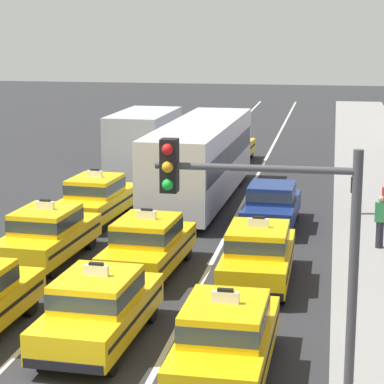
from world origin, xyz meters
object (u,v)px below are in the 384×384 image
box_truck_left_fourth (148,143)px  sedan_right_third (272,204)px  taxi_center_second (148,244)px  taxi_left_second (48,233)px  traffic_light_pole (284,266)px  taxi_left_third (96,198)px  bus_center_third (201,157)px  pedestrian_mid_block (355,193)px  taxi_center_fourth (231,146)px  pedestrian_by_storefront (380,221)px  taxi_right_nearest (226,338)px  taxi_right_second (258,253)px  taxi_center_nearest (99,307)px

box_truck_left_fourth → sedan_right_third: (6.17, -7.26, -0.93)m
taxi_center_second → taxi_left_second: bearing=169.1°
sedan_right_third → traffic_light_pole: size_ratio=0.78×
box_truck_left_fourth → traffic_light_pole: bearing=-72.4°
taxi_left_third → bus_center_third: size_ratio=0.41×
pedestrian_mid_block → traffic_light_pole: (-1.49, -18.71, 2.86)m
taxi_center_fourth → pedestrian_by_storefront: bearing=-66.3°
bus_center_third → pedestrian_by_storefront: 9.26m
bus_center_third → taxi_right_nearest: bus_center_third is taller
taxi_right_second → sedan_right_third: taxi_right_second is taller
taxi_center_second → taxi_right_second: bearing=-6.6°
taxi_left_third → taxi_center_fourth: bearing=75.8°
taxi_left_third → pedestrian_by_storefront: taxi_left_third is taller
box_truck_left_fourth → sedan_right_third: size_ratio=1.61×
bus_center_third → taxi_center_second: bearing=-89.6°
taxi_right_nearest → pedestrian_mid_block: size_ratio=2.86×
taxi_center_nearest → pedestrian_mid_block: taxi_center_nearest is taller
taxi_center_nearest → taxi_center_fourth: 23.95m
traffic_light_pole → taxi_left_second: bearing=124.3°
taxi_center_second → taxi_center_fourth: 18.68m
box_truck_left_fourth → traffic_light_pole: size_ratio=1.26×
taxi_right_second → pedestrian_by_storefront: bearing=47.2°
taxi_center_nearest → traffic_light_pole: 7.72m
pedestrian_by_storefront → taxi_center_fourth: bearing=113.7°
taxi_left_third → pedestrian_by_storefront: (10.00, -2.34, 0.13)m
taxi_left_second → sedan_right_third: 8.29m
pedestrian_mid_block → taxi_left_third: bearing=-167.2°
sedan_right_third → bus_center_third: bearing=130.5°
pedestrian_by_storefront → taxi_center_second: bearing=-153.1°
taxi_left_second → taxi_center_fourth: bearing=79.7°
taxi_right_nearest → pedestrian_by_storefront: (3.56, 9.91, 0.13)m
bus_center_third → traffic_light_pole: traffic_light_pole is taller
taxi_left_second → taxi_center_nearest: bearing=-60.2°
taxi_left_second → pedestrian_by_storefront: bearing=15.5°
pedestrian_by_storefront → taxi_right_nearest: bearing=-109.8°
taxi_left_third → sedan_right_third: (6.38, 0.20, -0.03)m
taxi_center_second → bus_center_third: size_ratio=0.41×
taxi_center_fourth → traffic_light_pole: size_ratio=0.83×
pedestrian_by_storefront → taxi_center_nearest: bearing=-127.4°
pedestrian_mid_block → taxi_right_nearest: bearing=-101.4°
taxi_center_nearest → bus_center_third: (-0.17, 14.91, 0.94)m
sedan_right_third → pedestrian_by_storefront: (3.62, -2.54, 0.16)m
box_truck_left_fourth → pedestrian_by_storefront: size_ratio=4.14×
taxi_left_second → bus_center_third: 9.62m
taxi_center_nearest → taxi_right_second: size_ratio=1.02×
taxi_left_second → taxi_right_nearest: bearing=-48.0°
box_truck_left_fourth → pedestrian_mid_block: box_truck_left_fourth is taller
taxi_center_nearest → sedan_right_third: (2.99, 11.20, -0.03)m
taxi_center_fourth → taxi_right_second: bearing=-80.4°
taxi_center_nearest → taxi_center_second: 5.26m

